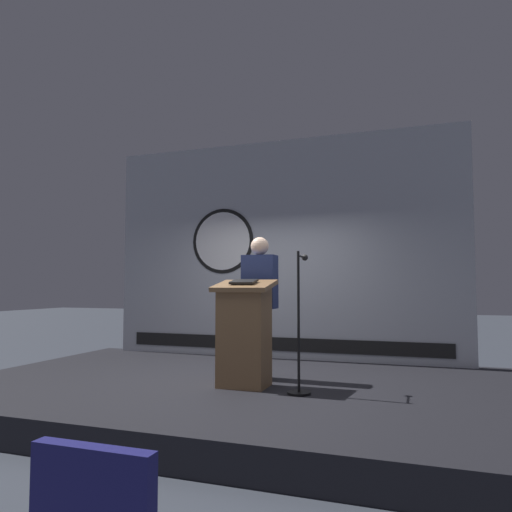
# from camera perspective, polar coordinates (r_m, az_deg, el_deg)

# --- Properties ---
(ground_plane) EXTENTS (40.00, 40.00, 0.00)m
(ground_plane) POSITION_cam_1_polar(r_m,az_deg,el_deg) (5.70, -2.57, -17.88)
(ground_plane) COLOR #383D47
(stage_platform) EXTENTS (6.40, 4.00, 0.30)m
(stage_platform) POSITION_cam_1_polar(r_m,az_deg,el_deg) (5.66, -2.57, -16.41)
(stage_platform) COLOR black
(stage_platform) RESTS_ON ground
(banner_display) EXTENTS (5.53, 0.12, 3.37)m
(banner_display) POSITION_cam_1_polar(r_m,az_deg,el_deg) (7.30, 2.68, 0.84)
(banner_display) COLOR #B2B7C1
(banner_display) RESTS_ON stage_platform
(podium) EXTENTS (0.64, 0.50, 1.18)m
(podium) POSITION_cam_1_polar(r_m,az_deg,el_deg) (5.25, -1.44, -9.36)
(podium) COLOR olive
(podium) RESTS_ON stage_platform
(speaker_person) EXTENTS (0.40, 0.26, 1.69)m
(speaker_person) POSITION_cam_1_polar(r_m,az_deg,el_deg) (5.68, 0.46, -6.03)
(speaker_person) COLOR black
(speaker_person) RESTS_ON stage_platform
(microphone_stand) EXTENTS (0.24, 0.46, 1.46)m
(microphone_stand) POSITION_cam_1_polar(r_m,az_deg,el_deg) (4.97, 5.31, -10.52)
(microphone_stand) COLOR black
(microphone_stand) RESTS_ON stage_platform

